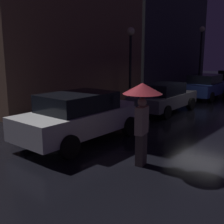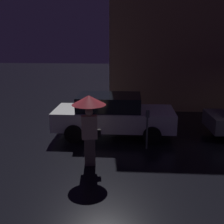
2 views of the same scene
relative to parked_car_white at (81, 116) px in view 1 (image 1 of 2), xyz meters
The scene contains 10 objects.
ground_plane 6.72m from the parked_car_white, 11.78° to the right, with size 60.00×60.00×0.00m, color black.
building_facade_left 7.32m from the parked_car_white, 50.50° to the left, with size 9.30×3.00×7.69m.
building_facade_right 15.52m from the parked_car_white, 20.01° to the left, with size 9.80×3.00×9.42m.
parked_car_white is the anchor object (origin of this frame).
parked_car_grey 5.55m from the parked_car_white, ahead, with size 4.08×1.88×1.38m.
parked_car_blue 10.77m from the parked_car_white, ahead, with size 4.15×1.90×1.48m.
pedestrian_with_umbrella 2.80m from the parked_car_white, 100.61° to the right, with size 0.96×0.96×2.08m.
parking_meter 1.79m from the parked_car_white, 47.01° to the right, with size 0.12×0.10×1.33m.
street_lamp_near 7.22m from the parked_car_white, 22.78° to the left, with size 0.43×0.43×4.10m.
street_lamp_far 15.13m from the parked_car_white, ahead, with size 0.41×0.41×4.68m.
Camera 1 is at (-12.67, -4.98, 2.81)m, focal length 45.00 mm.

